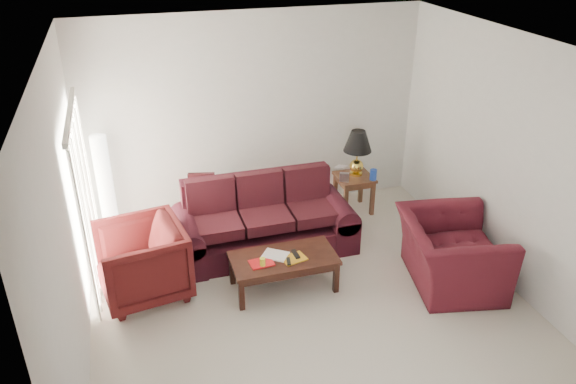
# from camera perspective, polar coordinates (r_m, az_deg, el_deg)

# --- Properties ---
(floor) EXTENTS (5.00, 5.00, 0.00)m
(floor) POSITION_cam_1_polar(r_m,az_deg,el_deg) (6.86, 2.10, -10.97)
(floor) COLOR beige
(floor) RESTS_ON ground
(blinds) EXTENTS (0.10, 2.00, 2.16)m
(blinds) POSITION_cam_1_polar(r_m,az_deg,el_deg) (7.15, -20.00, -0.77)
(blinds) COLOR silver
(blinds) RESTS_ON ground
(sofa) EXTENTS (2.48, 1.21, 0.99)m
(sofa) POSITION_cam_1_polar(r_m,az_deg,el_deg) (7.52, -2.44, -2.70)
(sofa) COLOR black
(sofa) RESTS_ON ground
(throw_pillow) EXTENTS (0.40, 0.26, 0.38)m
(throw_pillow) POSITION_cam_1_polar(r_m,az_deg,el_deg) (7.95, -8.76, 0.60)
(throw_pillow) COLOR black
(throw_pillow) RESTS_ON sofa
(end_table) EXTENTS (0.58, 0.58, 0.58)m
(end_table) POSITION_cam_1_polar(r_m,az_deg,el_deg) (8.68, 6.67, -0.12)
(end_table) COLOR brown
(end_table) RESTS_ON ground
(table_lamp) EXTENTS (0.46, 0.46, 0.71)m
(table_lamp) POSITION_cam_1_polar(r_m,az_deg,el_deg) (8.46, 7.04, 3.94)
(table_lamp) COLOR #E9C248
(table_lamp) RESTS_ON end_table
(clock) EXTENTS (0.15, 0.10, 0.14)m
(clock) POSITION_cam_1_polar(r_m,az_deg,el_deg) (8.33, 5.74, 1.50)
(clock) COLOR #B3B4B8
(clock) RESTS_ON end_table
(blue_canister) EXTENTS (0.12, 0.12, 0.16)m
(blue_canister) POSITION_cam_1_polar(r_m,az_deg,el_deg) (8.44, 8.66, 1.75)
(blue_canister) COLOR #193DA7
(blue_canister) RESTS_ON end_table
(picture_frame) EXTENTS (0.20, 0.21, 0.05)m
(picture_frame) POSITION_cam_1_polar(r_m,az_deg,el_deg) (8.63, 5.39, 2.55)
(picture_frame) COLOR silver
(picture_frame) RESTS_ON end_table
(floor_lamp) EXTENTS (0.33, 0.33, 1.56)m
(floor_lamp) POSITION_cam_1_polar(r_m,az_deg,el_deg) (8.08, -18.04, 0.39)
(floor_lamp) COLOR white
(floor_lamp) RESTS_ON ground
(armchair_left) EXTENTS (1.15, 1.12, 0.92)m
(armchair_left) POSITION_cam_1_polar(r_m,az_deg,el_deg) (6.93, -14.65, -6.85)
(armchair_left) COLOR #471010
(armchair_left) RESTS_ON ground
(armchair_right) EXTENTS (1.38, 1.50, 0.85)m
(armchair_right) POSITION_cam_1_polar(r_m,az_deg,el_deg) (7.21, 16.20, -5.97)
(armchair_right) COLOR #420F17
(armchair_right) RESTS_ON ground
(coffee_table) EXTENTS (1.38, 0.87, 0.45)m
(coffee_table) POSITION_cam_1_polar(r_m,az_deg,el_deg) (6.94, -0.46, -8.14)
(coffee_table) COLOR black
(coffee_table) RESTS_ON ground
(magazine_red) EXTENTS (0.29, 0.23, 0.02)m
(magazine_red) POSITION_cam_1_polar(r_m,az_deg,el_deg) (6.70, -2.70, -7.21)
(magazine_red) COLOR red
(magazine_red) RESTS_ON coffee_table
(magazine_white) EXTENTS (0.37, 0.35, 0.02)m
(magazine_white) POSITION_cam_1_polar(r_m,az_deg,el_deg) (6.83, -1.29, -6.42)
(magazine_white) COLOR silver
(magazine_white) RESTS_ON coffee_table
(magazine_orange) EXTENTS (0.32, 0.27, 0.02)m
(magazine_orange) POSITION_cam_1_polar(r_m,az_deg,el_deg) (6.77, 0.60, -6.75)
(magazine_orange) COLOR #BA8015
(magazine_orange) RESTS_ON coffee_table
(remote_a) EXTENTS (0.07, 0.16, 0.02)m
(remote_a) POSITION_cam_1_polar(r_m,az_deg,el_deg) (6.68, 0.06, -7.06)
(remote_a) COLOR black
(remote_a) RESTS_ON coffee_table
(remote_b) EXTENTS (0.06, 0.19, 0.02)m
(remote_b) POSITION_cam_1_polar(r_m,az_deg,el_deg) (6.81, 0.78, -6.32)
(remote_b) COLOR black
(remote_b) RESTS_ON coffee_table
(yellow_glass) EXTENTS (0.08, 0.08, 0.11)m
(yellow_glass) POSITION_cam_1_polar(r_m,az_deg,el_deg) (6.62, -2.60, -7.16)
(yellow_glass) COLOR yellow
(yellow_glass) RESTS_ON coffee_table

